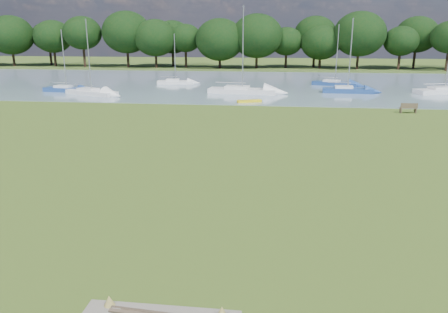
# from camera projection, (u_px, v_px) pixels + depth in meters

# --- Properties ---
(ground) EXTENTS (220.00, 220.00, 0.00)m
(ground) POSITION_uv_depth(u_px,v_px,m) (223.00, 171.00, 23.76)
(ground) COLOR #5C702A
(river) EXTENTS (220.00, 40.00, 0.10)m
(river) POSITION_uv_depth(u_px,v_px,m) (259.00, 84.00, 63.84)
(river) COLOR gray
(river) RESTS_ON ground
(far_bank) EXTENTS (220.00, 20.00, 0.40)m
(far_bank) POSITION_uv_depth(u_px,v_px,m) (265.00, 68.00, 92.47)
(far_bank) COLOR #4C6626
(far_bank) RESTS_ON ground
(riverbank_bench) EXTENTS (1.57, 0.54, 0.95)m
(riverbank_bench) POSITION_uv_depth(u_px,v_px,m) (408.00, 108.00, 40.55)
(riverbank_bench) COLOR brown
(riverbank_bench) RESTS_ON ground
(kayak) EXTENTS (2.66, 1.58, 0.26)m
(kayak) POSITION_uv_depth(u_px,v_px,m) (249.00, 101.00, 46.63)
(kayak) COLOR yellow
(kayak) RESTS_ON river
(tree_line) EXTENTS (153.20, 9.23, 11.17)m
(tree_line) POSITION_uv_depth(u_px,v_px,m) (296.00, 36.00, 86.12)
(tree_line) COLOR black
(tree_line) RESTS_ON far_bank
(sailboat_0) EXTENTS (6.17, 2.01, 8.86)m
(sailboat_0) POSITION_uv_depth(u_px,v_px,m) (347.00, 89.00, 53.82)
(sailboat_0) COLOR navy
(sailboat_0) RESTS_ON river
(sailboat_1) EXTENTS (7.12, 4.49, 8.72)m
(sailboat_1) POSITION_uv_depth(u_px,v_px,m) (91.00, 91.00, 52.32)
(sailboat_1) COLOR white
(sailboat_1) RESTS_ON river
(sailboat_2) EXTENTS (8.49, 3.13, 10.27)m
(sailboat_2) POSITION_uv_depth(u_px,v_px,m) (242.00, 89.00, 53.50)
(sailboat_2) COLOR white
(sailboat_2) RESTS_ON river
(sailboat_3) EXTENTS (6.08, 2.47, 7.53)m
(sailboat_3) POSITION_uv_depth(u_px,v_px,m) (66.00, 88.00, 54.85)
(sailboat_3) COLOR navy
(sailboat_3) RESTS_ON river
(sailboat_4) EXTENTS (6.43, 4.04, 8.25)m
(sailboat_4) POSITION_uv_depth(u_px,v_px,m) (335.00, 82.00, 61.13)
(sailboat_4) COLOR navy
(sailboat_4) RESTS_ON river
(sailboat_5) EXTENTS (5.38, 2.06, 7.03)m
(sailboat_5) POSITION_uv_depth(u_px,v_px,m) (175.00, 81.00, 63.16)
(sailboat_5) COLOR white
(sailboat_5) RESTS_ON river
(sailboat_6) EXTENTS (7.83, 4.58, 10.63)m
(sailboat_6) POSITION_uv_depth(u_px,v_px,m) (444.00, 89.00, 53.48)
(sailboat_6) COLOR white
(sailboat_6) RESTS_ON river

